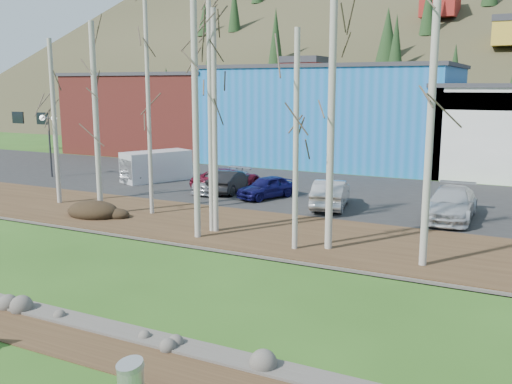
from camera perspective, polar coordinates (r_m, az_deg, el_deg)
The scene contains 29 objects.
ground at distance 14.96m, azimuth -23.03°, elevation -16.87°, with size 200.00×200.00×0.00m, color #264A16.
dirt_strip at distance 16.21m, azimuth -17.21°, elevation -14.21°, with size 80.00×1.80×0.03m, color #382616.
near_bank_rocks at distance 16.87m, azimuth -14.79°, elevation -13.11°, with size 80.00×0.80×0.50m, color #47423D, non-canonical shape.
river at distance 19.87m, azimuth -6.83°, elevation -9.12°, with size 80.00×8.00×0.90m, color black, non-canonical shape.
far_bank_rocks at distance 23.21m, azimuth -1.18°, elevation -6.11°, with size 80.00×0.80×0.46m, color #47423D, non-canonical shape.
far_bank at distance 25.94m, azimuth 2.16°, elevation -4.13°, with size 80.00×7.00×0.15m, color #382616.
parking_lot at distance 35.52m, azimuth 9.30°, elevation -0.22°, with size 80.00×14.00×0.14m, color black.
building_brick at distance 58.59m, azimuth -9.22°, elevation 7.82°, with size 16.32×12.24×7.80m.
building_blue at distance 50.14m, azimuth 7.80°, elevation 7.68°, with size 20.40×12.24×8.30m.
hillside at distance 93.50m, azimuth 21.27°, elevation 16.63°, with size 160.00×72.00×35.00m, color #33311D, non-canonical shape.
dirt_mound at distance 30.10m, azimuth -15.99°, elevation -1.76°, with size 2.88×2.04×0.57m, color black.
birch_0 at distance 33.50m, azimuth -19.50°, elevation 6.58°, with size 0.25×0.25×9.02m.
birch_1 at distance 29.32m, azimuth -10.74°, elevation 9.17°, with size 0.21×0.21×11.75m.
birch_2 at distance 29.77m, azimuth -15.70°, elevation 6.92°, with size 0.28×0.28×9.61m.
birch_3 at distance 25.34m, azimuth -4.61°, elevation 8.05°, with size 0.21×0.21×10.81m.
birch_4 at distance 24.36m, azimuth -6.05°, elevation 6.92°, with size 0.28×0.28×9.96m.
birch_5 at distance 25.32m, azimuth -4.16°, elevation 6.88°, with size 0.24×0.24×9.77m.
birch_6 at distance 22.53m, azimuth 4.02°, elevation 5.04°, with size 0.22×0.22×8.70m.
birch_7 at distance 22.63m, azimuth 7.52°, elevation 6.80°, with size 0.29×0.29×10.12m.
birch_8 at distance 21.19m, azimuth 17.02°, elevation 6.10°, with size 0.28×0.28×10.07m.
street_lamp at distance 43.41m, azimuth -20.01°, elevation 5.97°, with size 1.68×0.53×4.42m.
car_0 at distance 40.74m, azimuth -11.40°, elevation 2.29°, with size 1.81×4.49×1.53m, color white.
car_1 at distance 35.22m, azimuth -2.56°, elevation 1.08°, with size 1.46×4.18×1.38m, color black.
car_2 at distance 36.10m, azimuth -2.86°, elevation 1.31°, with size 2.29×4.96×1.38m, color maroon.
car_3 at distance 35.57m, azimuth -3.48°, elevation 1.15°, with size 1.91×4.69×1.36m, color #A6A7AE.
car_4 at distance 33.44m, azimuth 1.09°, elevation 0.51°, with size 1.55×3.84×1.31m, color #131253.
car_5 at distance 31.05m, azimuth 7.48°, elevation -0.16°, with size 1.64×4.69×1.54m, color #A4A4A6.
car_6 at distance 29.76m, azimuth 18.91°, elevation -1.10°, with size 2.20×5.41×1.57m, color #BDBDBF.
van_grey at distance 39.98m, azimuth -10.18°, elevation 2.55°, with size 3.72×5.06×2.04m.
Camera 1 is at (10.50, -8.28, 6.71)m, focal length 40.00 mm.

